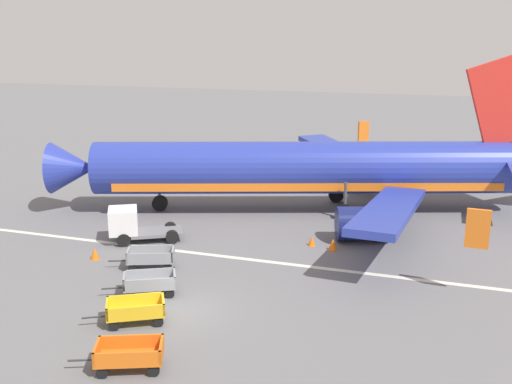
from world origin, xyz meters
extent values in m
plane|color=slate|center=(0.00, 0.00, 0.00)|extent=(220.00, 220.00, 0.00)
cube|color=silver|center=(0.00, 7.14, 0.01)|extent=(120.00, 0.36, 0.01)
cylinder|color=#28389E|center=(1.60, 17.78, 3.15)|extent=(29.60, 13.13, 3.70)
cube|color=orange|center=(1.60, 17.78, 2.13)|extent=(26.70, 11.99, 0.56)
cone|color=#28389E|center=(-14.03, 12.49, 3.15)|extent=(4.19, 4.46, 3.63)
cube|color=#28389E|center=(8.19, 11.20, 2.48)|extent=(3.34, 13.13, 1.35)
cube|color=orange|center=(12.76, 5.88, 3.43)|extent=(1.11, 0.26, 1.90)
cylinder|color=navy|center=(6.52, 12.28, 1.13)|extent=(3.70, 3.02, 2.10)
cube|color=#28389E|center=(2.83, 27.01, 2.48)|extent=(10.45, 11.55, 1.35)
cube|color=orange|center=(3.23, 34.01, 3.43)|extent=(0.96, 0.87, 1.90)
cylinder|color=navy|center=(2.16, 25.14, 1.13)|extent=(3.70, 3.02, 2.10)
cube|color=red|center=(14.67, 22.21, 7.90)|extent=(5.78, 2.26, 6.88)
cube|color=#28389E|center=(13.83, 25.31, 3.75)|extent=(4.55, 5.24, 0.24)
cylinder|color=#4C4C51|center=(-8.34, 14.41, 1.57)|extent=(0.20, 0.20, 2.04)
cylinder|color=black|center=(-8.34, 14.41, 0.55)|extent=(1.19, 0.78, 1.10)
cylinder|color=#4C4C51|center=(4.67, 16.50, 1.57)|extent=(0.20, 0.20, 2.04)
cylinder|color=black|center=(4.67, 16.50, 0.55)|extent=(1.19, 0.78, 1.10)
cylinder|color=#4C4C51|center=(3.26, 20.67, 1.57)|extent=(0.20, 0.20, 2.04)
cylinder|color=black|center=(3.26, 20.67, 0.55)|extent=(1.19, 0.78, 1.10)
cube|color=orange|center=(0.38, -5.13, 0.48)|extent=(2.84, 2.24, 0.08)
cube|color=orange|center=(0.63, -5.73, 0.80)|extent=(2.35, 1.04, 0.55)
cube|color=orange|center=(0.13, -4.52, 0.80)|extent=(2.35, 1.04, 0.55)
cube|color=orange|center=(-0.73, -5.58, 0.80)|extent=(0.62, 1.33, 0.55)
cube|color=orange|center=(1.49, -4.67, 0.80)|extent=(0.62, 1.33, 0.55)
cylinder|color=#2D2D33|center=(-1.29, -5.81, 0.44)|extent=(0.96, 0.45, 0.08)
cylinder|color=black|center=(-0.28, -6.00, 0.22)|extent=(0.47, 0.31, 0.44)
cylinder|color=black|center=(-0.70, -4.96, 0.22)|extent=(0.47, 0.31, 0.44)
cylinder|color=black|center=(1.46, -5.29, 0.22)|extent=(0.47, 0.31, 0.44)
cylinder|color=black|center=(1.04, -4.25, 0.22)|extent=(0.47, 0.31, 0.44)
cube|color=gold|center=(-1.28, -1.69, 0.48)|extent=(2.87, 2.45, 0.08)
cube|color=gold|center=(-0.96, -2.25, 0.80)|extent=(2.22, 1.33, 0.55)
cube|color=gold|center=(-1.60, -1.12, 0.80)|extent=(2.22, 1.33, 0.55)
cube|color=gold|center=(-2.32, -2.28, 0.80)|extent=(0.78, 1.27, 0.55)
cube|color=gold|center=(-0.24, -1.09, 0.80)|extent=(0.78, 1.27, 0.55)
cylinder|color=#2D2D33|center=(-2.85, -2.58, 0.44)|extent=(0.91, 0.57, 0.08)
cylinder|color=black|center=(-1.82, -2.64, 0.22)|extent=(0.46, 0.36, 0.44)
cylinder|color=black|center=(-2.37, -1.66, 0.22)|extent=(0.46, 0.36, 0.44)
cylinder|color=black|center=(-0.19, -1.71, 0.22)|extent=(0.46, 0.36, 0.44)
cylinder|color=black|center=(-0.75, -0.74, 0.22)|extent=(0.46, 0.36, 0.44)
cube|color=gray|center=(-2.12, 1.18, 0.48)|extent=(2.86, 2.39, 0.08)
cube|color=gray|center=(-1.82, 0.60, 0.80)|extent=(2.27, 1.23, 0.55)
cube|color=gray|center=(-2.42, 1.76, 0.80)|extent=(2.27, 1.23, 0.55)
cube|color=gray|center=(-3.19, 0.64, 0.80)|extent=(0.73, 1.29, 0.55)
cube|color=gray|center=(-1.05, 1.73, 0.80)|extent=(0.73, 1.29, 0.55)
cylinder|color=#2D2D33|center=(-3.72, 0.36, 0.44)|extent=(0.93, 0.53, 0.08)
cylinder|color=black|center=(-2.70, 0.26, 0.22)|extent=(0.46, 0.34, 0.44)
cylinder|color=black|center=(-3.21, 1.25, 0.22)|extent=(0.46, 0.34, 0.44)
cylinder|color=black|center=(-1.03, 1.11, 0.22)|extent=(0.46, 0.34, 0.44)
cylinder|color=black|center=(-1.54, 2.11, 0.22)|extent=(0.46, 0.34, 0.44)
cube|color=gray|center=(-3.72, 4.31, 0.48)|extent=(2.84, 2.23, 0.08)
cube|color=gray|center=(-3.48, 3.71, 0.80)|extent=(2.36, 1.02, 0.55)
cube|color=gray|center=(-3.96, 4.91, 0.80)|extent=(2.36, 1.02, 0.55)
cube|color=gray|center=(-4.84, 3.86, 0.80)|extent=(0.61, 1.34, 0.55)
cube|color=gray|center=(-2.61, 4.76, 0.80)|extent=(0.61, 1.34, 0.55)
cylinder|color=#2D2D33|center=(-5.39, 3.64, 0.44)|extent=(0.96, 0.45, 0.08)
cylinder|color=black|center=(-4.38, 3.44, 0.22)|extent=(0.47, 0.31, 0.44)
cylinder|color=black|center=(-4.80, 4.48, 0.22)|extent=(0.47, 0.31, 0.44)
cylinder|color=black|center=(-2.64, 4.14, 0.22)|extent=(0.47, 0.31, 0.44)
cylinder|color=black|center=(-3.06, 5.18, 0.22)|extent=(0.47, 0.31, 0.44)
cube|color=slate|center=(-5.60, 8.60, 0.50)|extent=(3.63, 3.18, 0.20)
cube|color=white|center=(-7.32, 7.62, 1.35)|extent=(2.42, 2.49, 1.50)
cube|color=#19232D|center=(-8.01, 7.22, 1.50)|extent=(0.87, 1.44, 0.67)
cylinder|color=black|center=(-6.90, 6.87, 0.40)|extent=(0.84, 0.66, 0.80)
cylinder|color=black|center=(-7.75, 8.36, 0.40)|extent=(0.84, 0.66, 0.80)
cylinder|color=black|center=(-4.40, 8.29, 0.40)|extent=(0.84, 0.66, 0.80)
cylinder|color=black|center=(-5.24, 9.78, 0.40)|extent=(0.84, 0.66, 0.80)
cone|color=orange|center=(-7.36, 4.49, 0.34)|extent=(0.51, 0.51, 0.67)
cone|color=orange|center=(3.75, 10.54, 0.29)|extent=(0.45, 0.45, 0.59)
cone|color=orange|center=(5.11, 10.18, 0.35)|extent=(0.53, 0.53, 0.69)
camera|label=1|loc=(11.27, -22.91, 12.24)|focal=42.15mm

